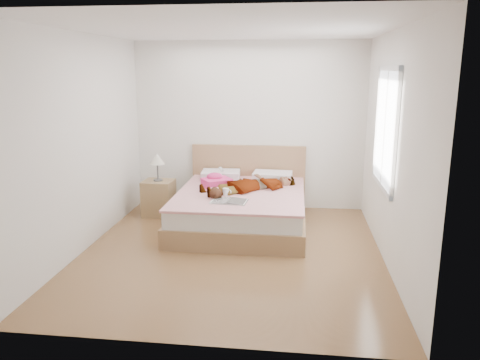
% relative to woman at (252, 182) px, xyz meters
% --- Properties ---
extents(ground, '(4.00, 4.00, 0.00)m').
position_rel_woman_xyz_m(ground, '(-0.13, -1.11, -0.61)').
color(ground, '#4E3218').
rests_on(ground, ground).
extents(woman, '(1.53, 1.28, 0.20)m').
position_rel_woman_xyz_m(woman, '(0.00, 0.00, 0.00)').
color(woman, white).
rests_on(woman, bed).
extents(hair, '(0.44, 0.52, 0.07)m').
position_rel_woman_xyz_m(hair, '(-0.57, 0.45, -0.06)').
color(hair, black).
rests_on(hair, bed).
extents(phone, '(0.09, 0.11, 0.05)m').
position_rel_woman_xyz_m(phone, '(-0.50, 0.40, 0.09)').
color(phone, silver).
rests_on(phone, bed).
extents(room_shell, '(4.00, 4.00, 4.00)m').
position_rel_woman_xyz_m(room_shell, '(1.64, -0.81, 0.89)').
color(room_shell, white).
rests_on(room_shell, ground).
extents(bed, '(1.80, 2.08, 1.00)m').
position_rel_woman_xyz_m(bed, '(-0.13, -0.08, -0.34)').
color(bed, brown).
rests_on(bed, ground).
extents(towel, '(0.49, 0.47, 0.20)m').
position_rel_woman_xyz_m(towel, '(-0.52, 0.07, -0.02)').
color(towel, '#FF45A4').
rests_on(towel, bed).
extents(magazine, '(0.48, 0.34, 0.03)m').
position_rel_woman_xyz_m(magazine, '(-0.22, -0.69, -0.09)').
color(magazine, white).
rests_on(magazine, bed).
extents(coffee_mug, '(0.13, 0.09, 0.10)m').
position_rel_woman_xyz_m(coffee_mug, '(-0.31, -0.38, -0.05)').
color(coffee_mug, white).
rests_on(coffee_mug, bed).
extents(plush_toy, '(0.21, 0.27, 0.14)m').
position_rel_woman_xyz_m(plush_toy, '(-0.43, -0.53, -0.03)').
color(plush_toy, black).
rests_on(plush_toy, bed).
extents(nightstand, '(0.46, 0.41, 0.95)m').
position_rel_woman_xyz_m(nightstand, '(-1.43, 0.21, -0.30)').
color(nightstand, olive).
rests_on(nightstand, ground).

